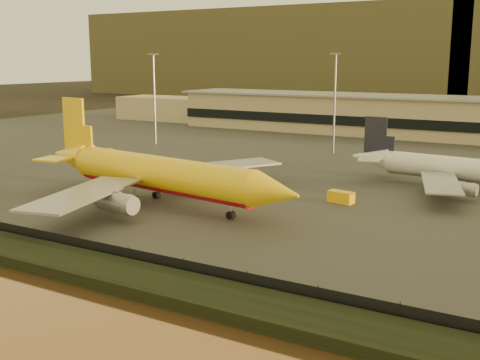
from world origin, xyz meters
name	(u,v)px	position (x,y,z in m)	size (l,w,h in m)	color
ground	(181,237)	(0.00, 0.00, 0.00)	(900.00, 900.00, 0.00)	black
embankment	(92,269)	(0.00, -17.00, 0.70)	(320.00, 7.00, 1.40)	black
tarmac	(389,149)	(0.00, 95.00, 0.10)	(320.00, 220.00, 0.20)	#2D2D2D
perimeter_fence	(116,254)	(0.00, -13.00, 1.30)	(300.00, 0.05, 2.20)	black
terminal_building	(374,115)	(-14.52, 125.55, 6.25)	(202.00, 25.00, 12.60)	tan
apron_light_masts	(431,97)	(15.00, 75.00, 15.70)	(152.20, 12.20, 25.40)	slate
distant_hills	(477,47)	(-20.74, 340.00, 31.39)	(470.00, 160.00, 70.00)	brown
dhl_cargo_jet	(157,174)	(-14.46, 13.39, 5.22)	(56.30, 54.65, 16.82)	yellow
white_narrowbody_jet	(462,170)	(27.16, 50.73, 3.97)	(44.02, 42.75, 12.64)	silver
gse_vehicle_yellow	(341,197)	(11.71, 29.75, 1.18)	(4.37, 1.97, 1.97)	yellow
gse_vehicle_white	(206,170)	(-22.03, 39.21, 1.14)	(4.17, 1.88, 1.88)	silver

